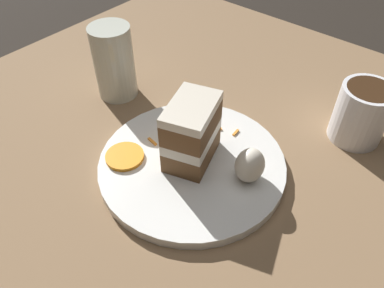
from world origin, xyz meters
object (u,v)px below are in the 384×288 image
at_px(drinking_glass, 115,67).
at_px(cream_dollop, 250,165).
at_px(coffee_mug, 362,112).
at_px(plate, 192,164).
at_px(cake_slice, 192,132).
at_px(orange_garnish, 125,156).

bearing_deg(drinking_glass, cream_dollop, -95.95).
distance_m(drinking_glass, coffee_mug, 0.42).
bearing_deg(cream_dollop, coffee_mug, -20.63).
bearing_deg(plate, drinking_glass, 75.73).
xyz_separation_m(cake_slice, cream_dollop, (0.02, -0.09, -0.02)).
height_order(orange_garnish, coffee_mug, coffee_mug).
xyz_separation_m(cream_dollop, orange_garnish, (-0.09, 0.16, -0.02)).
height_order(plate, cake_slice, cake_slice).
bearing_deg(coffee_mug, plate, 145.07).
xyz_separation_m(cream_dollop, drinking_glass, (0.03, 0.31, 0.01)).
height_order(plate, drinking_glass, drinking_glass).
relative_size(cream_dollop, orange_garnish, 0.91).
bearing_deg(cream_dollop, cake_slice, 102.51).
height_order(cake_slice, orange_garnish, cake_slice).
distance_m(cake_slice, drinking_glass, 0.23).
relative_size(cake_slice, drinking_glass, 0.79).
height_order(cream_dollop, orange_garnish, cream_dollop).
relative_size(cake_slice, orange_garnish, 1.80).
bearing_deg(plate, cream_dollop, -72.69).
bearing_deg(cake_slice, plate, 115.37).
xyz_separation_m(cake_slice, drinking_glass, (0.05, 0.22, -0.01)).
bearing_deg(orange_garnish, coffee_mug, -39.89).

